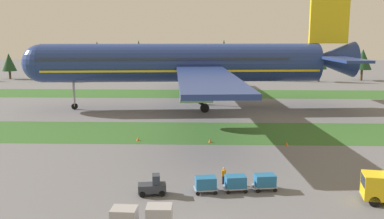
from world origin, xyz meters
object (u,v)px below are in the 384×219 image
airliner (190,63)px  taxiway_marker_1 (210,141)px  cargo_dolly_lead (206,183)px  taxiway_marker_2 (138,139)px  uld_container_1 (159,217)px  taxiway_marker_0 (287,144)px  cargo_dolly_second (236,182)px  baggage_tug (153,187)px  ground_crew_marshaller (224,175)px  uld_container_0 (124,217)px  cargo_dolly_third (265,181)px

airliner → taxiway_marker_1: 28.05m
cargo_dolly_lead → taxiway_marker_2: size_ratio=4.60×
uld_container_1 → taxiway_marker_0: 28.77m
airliner → cargo_dolly_second: 45.81m
baggage_tug → ground_crew_marshaller: (6.81, 3.09, 0.13)m
ground_crew_marshaller → taxiway_marker_2: bearing=-94.9°
baggage_tug → taxiway_marker_2: (-4.49, 20.09, -0.55)m
uld_container_1 → cargo_dolly_second: bearing=50.3°
uld_container_0 → cargo_dolly_lead: bearing=49.1°
airliner → ground_crew_marshaller: 43.78m
baggage_tug → taxiway_marker_1: (5.64, 19.46, -0.57)m
cargo_dolly_lead → taxiway_marker_2: (-9.47, 19.37, -0.66)m
cargo_dolly_second → cargo_dolly_third: (2.87, 0.42, 0.00)m
cargo_dolly_lead → uld_container_1: uld_container_1 is taller
baggage_tug → ground_crew_marshaller: 7.48m
cargo_dolly_second → airliner: bearing=-0.8°
uld_container_1 → taxiway_marker_0: size_ratio=3.71×
ground_crew_marshaller → taxiway_marker_1: 16.43m
cargo_dolly_second → taxiway_marker_2: size_ratio=4.60×
airliner → taxiway_marker_1: airliner is taller
airliner → baggage_tug: 46.62m
taxiway_marker_0 → taxiway_marker_2: size_ratio=1.03×
uld_container_1 → taxiway_marker_1: (4.33, 26.21, -0.64)m
taxiway_marker_1 → taxiway_marker_2: (-10.13, 0.63, 0.01)m
taxiway_marker_1 → ground_crew_marshaller: bearing=-85.9°
baggage_tug → uld_container_1: baggage_tug is taller
uld_container_0 → ground_crew_marshaller: bearing=49.8°
cargo_dolly_second → taxiway_marker_2: cargo_dolly_second is taller
ground_crew_marshaller → airliner: bearing=-122.1°
airliner → taxiway_marker_0: 32.35m
taxiway_marker_0 → taxiway_marker_2: 20.57m
uld_container_0 → taxiway_marker_0: 30.23m
ground_crew_marshaller → taxiway_marker_2: 20.43m
baggage_tug → uld_container_1: size_ratio=1.38×
baggage_tug → taxiway_marker_2: baggage_tug is taller
cargo_dolly_lead → ground_crew_marshaller: ground_crew_marshaller is taller
cargo_dolly_lead → taxiway_marker_0: cargo_dolly_lead is taller
uld_container_0 → taxiway_marker_0: bearing=54.8°
uld_container_0 → taxiway_marker_0: (17.43, 24.70, -0.50)m
taxiway_marker_1 → taxiway_marker_2: bearing=176.4°
taxiway_marker_2 → uld_container_1: bearing=-77.8°
cargo_dolly_lead → uld_container_0: size_ratio=1.20×
cargo_dolly_lead → airliner: bearing=-4.5°
ground_crew_marshaller → taxiway_marker_0: (9.15, 14.91, -0.68)m
airliner → cargo_dolly_lead: 45.94m
baggage_tug → cargo_dolly_lead: (4.97, 0.72, 0.10)m
cargo_dolly_third → taxiway_marker_0: 17.28m
cargo_dolly_third → taxiway_marker_0: cargo_dolly_third is taller
airliner → cargo_dolly_lead: (2.94, -45.11, -8.19)m
cargo_dolly_third → uld_container_1: size_ratio=1.20×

